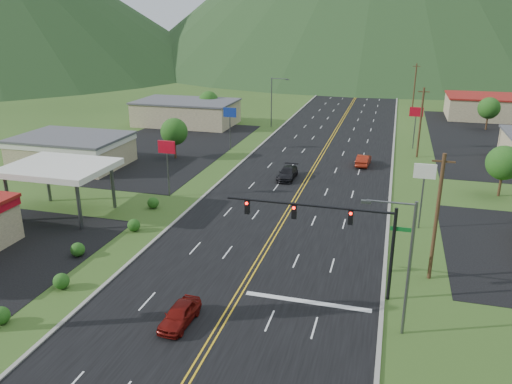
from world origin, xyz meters
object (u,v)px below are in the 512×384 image
(gas_canopy, at_px, (59,169))
(car_dark_mid, at_px, (287,174))
(streetlight_east, at_px, (405,260))
(streetlight_west, at_px, (273,99))
(traffic_signal, at_px, (335,225))
(car_red_near, at_px, (180,315))
(car_red_far, at_px, (363,160))

(gas_canopy, height_order, car_dark_mid, gas_canopy)
(streetlight_east, xyz_separation_m, streetlight_west, (-22.86, 60.00, 0.00))
(streetlight_west, bearing_deg, gas_canopy, -102.13)
(traffic_signal, distance_m, car_dark_mid, 27.60)
(car_red_near, distance_m, car_dark_mid, 32.60)
(streetlight_east, bearing_deg, car_red_near, -168.19)
(car_red_near, bearing_deg, traffic_signal, 39.70)
(gas_canopy, bearing_deg, streetlight_west, 77.87)
(streetlight_west, bearing_deg, car_red_far, -50.27)
(car_red_near, height_order, car_dark_mid, car_dark_mid)
(streetlight_west, relative_size, gas_canopy, 0.90)
(traffic_signal, xyz_separation_m, car_red_near, (-9.10, -6.88, -4.64))
(traffic_signal, bearing_deg, car_red_near, -142.92)
(gas_canopy, distance_m, car_red_far, 38.90)
(traffic_signal, xyz_separation_m, car_dark_mid, (-8.89, 25.72, -4.61))
(streetlight_east, distance_m, car_dark_mid, 32.97)
(streetlight_east, bearing_deg, car_red_far, 97.23)
(traffic_signal, bearing_deg, car_red_far, 90.28)
(car_dark_mid, bearing_deg, gas_canopy, -137.33)
(gas_canopy, bearing_deg, car_red_far, 42.95)
(traffic_signal, height_order, streetlight_east, streetlight_east)
(car_dark_mid, height_order, car_red_far, car_red_far)
(streetlight_east, height_order, car_dark_mid, streetlight_east)
(streetlight_west, bearing_deg, car_dark_mid, -72.98)
(streetlight_west, xyz_separation_m, car_dark_mid, (9.27, -30.29, -4.46))
(car_red_near, bearing_deg, car_red_far, 80.40)
(car_dark_mid, bearing_deg, streetlight_east, -64.87)
(streetlight_east, distance_m, streetlight_west, 64.21)
(streetlight_east, height_order, gas_canopy, streetlight_east)
(traffic_signal, height_order, car_red_near, traffic_signal)
(car_red_near, bearing_deg, streetlight_east, 14.43)
(gas_canopy, height_order, car_red_near, gas_canopy)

